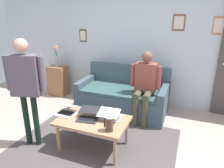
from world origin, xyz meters
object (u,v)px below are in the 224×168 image
at_px(side_shelf, 58,81).
at_px(flower_vase, 56,58).
at_px(person_standing, 26,80).
at_px(french_press, 109,124).
at_px(laptop_center, 88,116).
at_px(person_seated, 145,83).
at_px(couch, 123,96).
at_px(laptop_left, 110,116).
at_px(laptop_right, 67,111).
at_px(coffee_table, 93,123).

height_order(side_shelf, flower_vase, flower_vase).
bearing_deg(person_standing, french_press, -176.70).
bearing_deg(laptop_center, person_seated, -116.82).
distance_m(side_shelf, flower_vase, 0.56).
distance_m(couch, flower_vase, 1.87).
distance_m(couch, french_press, 1.58).
bearing_deg(person_standing, person_seated, -135.13).
bearing_deg(laptop_left, laptop_right, 8.09).
bearing_deg(laptop_center, laptop_right, -3.81).
relative_size(laptop_center, person_standing, 0.22).
xyz_separation_m(couch, person_standing, (0.91, 1.60, 0.72)).
bearing_deg(laptop_left, side_shelf, -37.32).
bearing_deg(french_press, laptop_right, -15.34).
xyz_separation_m(side_shelf, person_standing, (-0.84, 1.87, 0.68)).
xyz_separation_m(coffee_table, french_press, (-0.33, 0.19, 0.16)).
height_order(french_press, person_seated, person_seated).
height_order(coffee_table, french_press, french_press).
bearing_deg(person_standing, side_shelf, -65.73).
xyz_separation_m(laptop_left, french_press, (-0.11, 0.31, 0.06)).
bearing_deg(coffee_table, laptop_right, -3.56).
height_order(couch, coffee_table, couch).
relative_size(laptop_left, person_seated, 0.25).
relative_size(side_shelf, person_seated, 0.55).
relative_size(coffee_table, laptop_left, 3.14).
xyz_separation_m(laptop_right, side_shelf, (1.27, -1.58, -0.16)).
height_order(french_press, side_shelf, side_shelf).
xyz_separation_m(couch, coffee_table, (0.02, 1.34, 0.11)).
height_order(coffee_table, laptop_left, laptop_left).
bearing_deg(laptop_right, laptop_center, 176.19).
xyz_separation_m(laptop_center, laptop_right, (0.38, -0.03, 0.00)).
relative_size(flower_vase, person_standing, 0.30).
xyz_separation_m(laptop_left, laptop_right, (0.67, 0.10, 0.00)).
height_order(coffee_table, person_seated, person_seated).
xyz_separation_m(french_press, side_shelf, (2.06, -1.80, -0.21)).
distance_m(side_shelf, person_seated, 2.30).
bearing_deg(person_standing, laptop_center, -162.28).
bearing_deg(laptop_center, laptop_left, -157.42).
bearing_deg(side_shelf, laptop_right, 128.90).
bearing_deg(laptop_center, french_press, 154.79).
relative_size(laptop_right, person_seated, 0.24).
distance_m(french_press, person_standing, 1.31).
bearing_deg(coffee_table, french_press, 150.48).
xyz_separation_m(couch, person_seated, (-0.47, 0.23, 0.42)).
distance_m(laptop_center, side_shelf, 2.31).
xyz_separation_m(coffee_table, side_shelf, (1.73, -1.61, -0.06)).
relative_size(laptop_right, flower_vase, 0.65).
bearing_deg(person_seated, laptop_left, 74.73).
height_order(laptop_left, laptop_center, laptop_left).
bearing_deg(laptop_left, person_standing, 19.03).
relative_size(person_standing, person_seated, 1.25).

